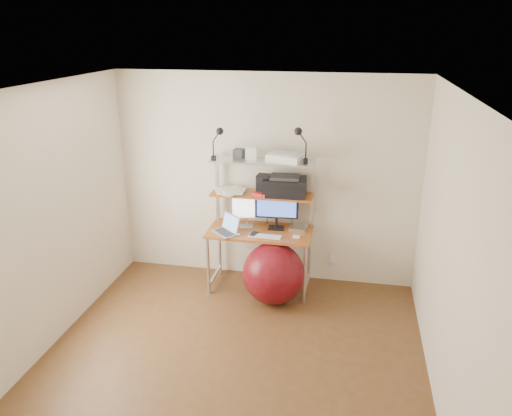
{
  "coord_description": "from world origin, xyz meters",
  "views": [
    {
      "loc": [
        0.98,
        -3.81,
        2.97
      ],
      "look_at": [
        0.01,
        1.15,
        1.12
      ],
      "focal_mm": 35.0,
      "sensor_mm": 36.0,
      "label": 1
    }
  ],
  "objects_px": {
    "monitor_black": "(277,208)",
    "monitor_silver": "(246,210)",
    "laptop": "(228,229)",
    "exercise_ball": "(273,273)",
    "printer": "(285,186)"
  },
  "relations": [
    {
      "from": "monitor_black",
      "to": "monitor_silver",
      "type": "bearing_deg",
      "value": -179.96
    },
    {
      "from": "monitor_silver",
      "to": "laptop",
      "type": "bearing_deg",
      "value": -138.25
    },
    {
      "from": "monitor_silver",
      "to": "laptop",
      "type": "xyz_separation_m",
      "value": [
        -0.17,
        -0.23,
        -0.16
      ]
    },
    {
      "from": "monitor_silver",
      "to": "monitor_black",
      "type": "relative_size",
      "value": 0.78
    },
    {
      "from": "laptop",
      "to": "exercise_ball",
      "type": "height_order",
      "value": "laptop"
    },
    {
      "from": "printer",
      "to": "exercise_ball",
      "type": "relative_size",
      "value": 0.71
    },
    {
      "from": "laptop",
      "to": "printer",
      "type": "height_order",
      "value": "printer"
    },
    {
      "from": "monitor_silver",
      "to": "printer",
      "type": "bearing_deg",
      "value": -7.08
    },
    {
      "from": "printer",
      "to": "monitor_black",
      "type": "bearing_deg",
      "value": -172.93
    },
    {
      "from": "printer",
      "to": "laptop",
      "type": "bearing_deg",
      "value": -159.11
    },
    {
      "from": "monitor_silver",
      "to": "printer",
      "type": "xyz_separation_m",
      "value": [
        0.44,
        0.04,
        0.31
      ]
    },
    {
      "from": "monitor_black",
      "to": "printer",
      "type": "relative_size",
      "value": 1.02
    },
    {
      "from": "monitor_silver",
      "to": "laptop",
      "type": "relative_size",
      "value": 1.0
    },
    {
      "from": "laptop",
      "to": "exercise_ball",
      "type": "bearing_deg",
      "value": 28.16
    },
    {
      "from": "laptop",
      "to": "monitor_silver",
      "type": "bearing_deg",
      "value": 96.62
    }
  ]
}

